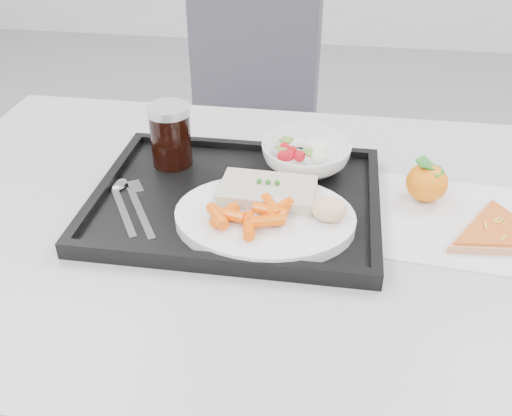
% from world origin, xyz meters
% --- Properties ---
extents(table, '(1.20, 0.80, 0.75)m').
position_xyz_m(table, '(0.00, 0.30, 0.68)').
color(table, silver).
rests_on(table, ground).
extents(chair, '(0.52, 0.53, 0.93)m').
position_xyz_m(chair, '(-0.17, 1.11, 0.54)').
color(chair, '#3F3E46').
rests_on(chair, ground).
extents(tray, '(0.45, 0.35, 0.03)m').
position_xyz_m(tray, '(-0.05, 0.33, 0.76)').
color(tray, black).
rests_on(tray, table).
extents(dinner_plate, '(0.27, 0.27, 0.02)m').
position_xyz_m(dinner_plate, '(0.00, 0.26, 0.77)').
color(dinner_plate, white).
rests_on(dinner_plate, tray).
extents(fish_fillet, '(0.15, 0.09, 0.03)m').
position_xyz_m(fish_fillet, '(0.00, 0.31, 0.79)').
color(fish_fillet, beige).
rests_on(fish_fillet, dinner_plate).
extents(bread_roll, '(0.06, 0.05, 0.03)m').
position_xyz_m(bread_roll, '(0.10, 0.26, 0.80)').
color(bread_roll, '#E0B18A').
rests_on(bread_roll, dinner_plate).
extents(salad_bowl, '(0.15, 0.15, 0.05)m').
position_xyz_m(salad_bowl, '(0.05, 0.43, 0.79)').
color(salad_bowl, white).
rests_on(salad_bowl, tray).
extents(cola_glass, '(0.07, 0.07, 0.11)m').
position_xyz_m(cola_glass, '(-0.18, 0.42, 0.82)').
color(cola_glass, black).
rests_on(cola_glass, tray).
extents(cutlery, '(0.12, 0.16, 0.01)m').
position_xyz_m(cutlery, '(-0.22, 0.29, 0.77)').
color(cutlery, silver).
rests_on(cutlery, tray).
extents(napkin, '(0.27, 0.26, 0.00)m').
position_xyz_m(napkin, '(0.29, 0.33, 0.75)').
color(napkin, silver).
rests_on(napkin, table).
extents(tangerine, '(0.09, 0.09, 0.07)m').
position_xyz_m(tangerine, '(0.25, 0.38, 0.79)').
color(tangerine, orange).
rests_on(tangerine, napkin).
extents(pizza_slice, '(0.27, 0.27, 0.02)m').
position_xyz_m(pizza_slice, '(0.35, 0.29, 0.76)').
color(pizza_slice, tan).
rests_on(pizza_slice, napkin).
extents(carrot_pile, '(0.13, 0.10, 0.02)m').
position_xyz_m(carrot_pile, '(-0.01, 0.24, 0.80)').
color(carrot_pile, '#FE5A05').
rests_on(carrot_pile, dinner_plate).
extents(salad_contents, '(0.09, 0.08, 0.02)m').
position_xyz_m(salad_contents, '(0.05, 0.43, 0.80)').
color(salad_contents, '#B60D16').
rests_on(salad_contents, salad_bowl).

